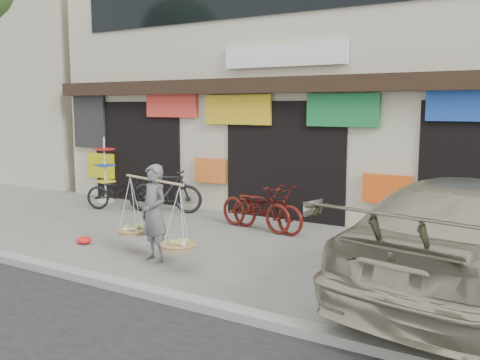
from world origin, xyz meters
The scene contains 11 objects.
ground centered at (0.00, 0.00, 0.00)m, with size 70.00×70.00×0.00m, color gray.
kerb centered at (0.00, -2.00, 0.06)m, with size 70.00×0.25×0.12m, color gray.
shophouse_block centered at (0.00, 6.42, 3.45)m, with size 14.00×6.32×7.00m.
neighbor_west centered at (-13.50, 7.00, 3.00)m, with size 12.00×7.00×6.00m, color #B9B299.
street_vendor centered at (-0.29, -0.64, 0.75)m, with size 1.87×0.92×1.63m.
bike_0 centered at (-3.97, 2.26, 0.46)m, with size 0.61×1.74×0.91m, color black.
bike_1 centered at (-2.77, 2.64, 0.55)m, with size 0.51×1.81×1.09m, color black.
bike_2 centered at (0.27, 2.23, 0.49)m, with size 0.65×1.86×0.98m, color #54140E.
bike_3 centered at (0.00, 2.23, 0.49)m, with size 0.65×1.86×0.98m, color #54140E.
display_rack centered at (-5.19, 2.98, 0.71)m, with size 0.50×0.50×1.76m.
red_bag centered at (-2.15, -0.52, 0.07)m, with size 0.31×0.25×0.14m, color red.
Camera 1 is at (5.56, -7.30, 2.58)m, focal length 40.00 mm.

